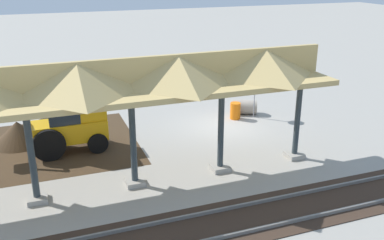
{
  "coord_description": "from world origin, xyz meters",
  "views": [
    {
      "loc": [
        8.69,
        18.85,
        7.92
      ],
      "look_at": [
        2.7,
        2.64,
        1.6
      ],
      "focal_mm": 40.0,
      "sensor_mm": 36.0,
      "label": 1
    }
  ],
  "objects_px": {
    "stop_sign": "(255,85)",
    "concrete_pipe": "(244,107)",
    "backhoe": "(66,125)",
    "traffic_barrel": "(235,111)"
  },
  "relations": [
    {
      "from": "concrete_pipe",
      "to": "traffic_barrel",
      "type": "height_order",
      "value": "traffic_barrel"
    },
    {
      "from": "backhoe",
      "to": "concrete_pipe",
      "type": "bearing_deg",
      "value": -169.36
    },
    {
      "from": "backhoe",
      "to": "stop_sign",
      "type": "bearing_deg",
      "value": -173.41
    },
    {
      "from": "backhoe",
      "to": "traffic_barrel",
      "type": "xyz_separation_m",
      "value": [
        -8.9,
        -1.27,
        -0.82
      ]
    },
    {
      "from": "stop_sign",
      "to": "concrete_pipe",
      "type": "height_order",
      "value": "stop_sign"
    },
    {
      "from": "stop_sign",
      "to": "concrete_pipe",
      "type": "distance_m",
      "value": 1.6
    },
    {
      "from": "traffic_barrel",
      "to": "stop_sign",
      "type": "bearing_deg",
      "value": 173.65
    },
    {
      "from": "stop_sign",
      "to": "backhoe",
      "type": "height_order",
      "value": "backhoe"
    },
    {
      "from": "traffic_barrel",
      "to": "concrete_pipe",
      "type": "bearing_deg",
      "value": -145.72
    },
    {
      "from": "stop_sign",
      "to": "backhoe",
      "type": "distance_m",
      "value": 10.04
    }
  ]
}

